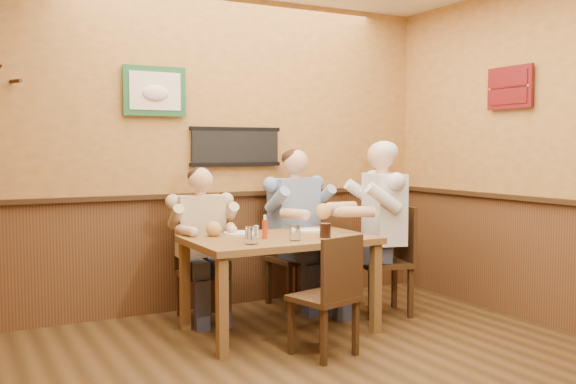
# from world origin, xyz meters

# --- Properties ---
(room) EXTENTS (5.02, 5.03, 2.81)m
(room) POSITION_xyz_m (0.13, 0.17, 1.69)
(room) COLOR #34220F
(room) RESTS_ON ground
(dining_table) EXTENTS (1.40, 0.90, 0.75)m
(dining_table) POSITION_xyz_m (0.49, 1.50, 0.66)
(dining_table) COLOR brown
(dining_table) RESTS_ON ground
(chair_back_left) EXTENTS (0.40, 0.40, 0.80)m
(chair_back_left) POSITION_xyz_m (0.08, 2.15, 0.40)
(chair_back_left) COLOR #392412
(chair_back_left) RESTS_ON ground
(chair_back_right) EXTENTS (0.46, 0.46, 0.90)m
(chair_back_right) POSITION_xyz_m (1.00, 2.19, 0.45)
(chair_back_right) COLOR #392412
(chair_back_right) RESTS_ON ground
(chair_right_end) EXTENTS (0.53, 0.53, 0.94)m
(chair_right_end) POSITION_xyz_m (1.53, 1.55, 0.47)
(chair_right_end) COLOR #392412
(chair_right_end) RESTS_ON ground
(chair_near_side) EXTENTS (0.48, 0.48, 0.85)m
(chair_near_side) POSITION_xyz_m (0.50, 0.85, 0.42)
(chair_near_side) COLOR #392412
(chair_near_side) RESTS_ON ground
(diner_tan_shirt) EXTENTS (0.57, 0.57, 1.15)m
(diner_tan_shirt) POSITION_xyz_m (0.08, 2.15, 0.57)
(diner_tan_shirt) COLOR beige
(diner_tan_shirt) RESTS_ON ground
(diner_blue_polo) EXTENTS (0.66, 0.66, 1.28)m
(diner_blue_polo) POSITION_xyz_m (1.00, 2.19, 0.64)
(diner_blue_polo) COLOR #798FB5
(diner_blue_polo) RESTS_ON ground
(diner_white_elder) EXTENTS (0.76, 0.76, 1.34)m
(diner_white_elder) POSITION_xyz_m (1.53, 1.55, 0.67)
(diner_white_elder) COLOR silver
(diner_white_elder) RESTS_ON ground
(water_glass_left) EXTENTS (0.09, 0.09, 0.13)m
(water_glass_left) POSITION_xyz_m (0.13, 1.24, 0.82)
(water_glass_left) COLOR white
(water_glass_left) RESTS_ON dining_table
(water_glass_mid) EXTENTS (0.10, 0.10, 0.12)m
(water_glass_mid) POSITION_xyz_m (0.50, 1.26, 0.81)
(water_glass_mid) COLOR white
(water_glass_mid) RESTS_ON dining_table
(cola_tumbler) EXTENTS (0.10, 0.10, 0.11)m
(cola_tumbler) POSITION_xyz_m (0.78, 1.29, 0.81)
(cola_tumbler) COLOR black
(cola_tumbler) RESTS_ON dining_table
(hot_sauce_bottle) EXTENTS (0.05, 0.05, 0.16)m
(hot_sauce_bottle) POSITION_xyz_m (0.34, 1.44, 0.83)
(hot_sauce_bottle) COLOR #B13312
(hot_sauce_bottle) RESTS_ON dining_table
(salt_shaker) EXTENTS (0.04, 0.04, 0.09)m
(salt_shaker) POSITION_xyz_m (0.31, 1.53, 0.80)
(salt_shaker) COLOR white
(salt_shaker) RESTS_ON dining_table
(pepper_shaker) EXTENTS (0.04, 0.04, 0.09)m
(pepper_shaker) POSITION_xyz_m (0.24, 1.50, 0.79)
(pepper_shaker) COLOR black
(pepper_shaker) RESTS_ON dining_table
(plate_far_left) EXTENTS (0.35, 0.35, 0.02)m
(plate_far_left) POSITION_xyz_m (0.28, 1.77, 0.76)
(plate_far_left) COLOR white
(plate_far_left) RESTS_ON dining_table
(plate_far_right) EXTENTS (0.28, 0.28, 0.02)m
(plate_far_right) POSITION_xyz_m (0.86, 1.67, 0.76)
(plate_far_right) COLOR white
(plate_far_right) RESTS_ON dining_table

